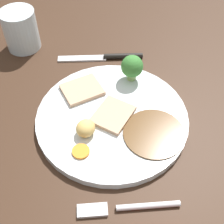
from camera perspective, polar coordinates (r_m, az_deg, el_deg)
dining_table at (r=56.27cm, az=1.58°, el=-5.48°), size 120.00×84.00×3.60cm
dinner_plate at (r=56.37cm, az=0.00°, el=-1.12°), size 27.36×27.36×1.40cm
gravy_pool at (r=53.66cm, az=7.70°, el=-3.91°), size 10.63×10.63×0.30cm
meat_slice_main at (r=55.43cm, az=0.17°, el=-0.52°), size 9.15×8.83×0.80cm
meat_slice_under at (r=59.93cm, az=-5.50°, el=4.09°), size 8.33×8.96×0.80cm
roast_potato_left at (r=52.45cm, az=-4.86°, el=-3.11°), size 4.59×4.48×2.68cm
carrot_coin_front at (r=51.28cm, az=-5.73°, el=-7.19°), size 2.91×2.91×0.42cm
broccoli_floret at (r=60.49cm, az=3.70°, el=8.26°), size 4.32×4.32×5.39cm
fork at (r=47.85cm, az=2.45°, el=-17.11°), size 2.06×15.27×0.90cm
knife at (r=68.96cm, az=-0.75°, el=10.06°), size 1.98×18.53×1.20cm
water_glass at (r=72.82cm, az=-16.40°, el=14.25°), size 7.45×7.45×8.83cm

